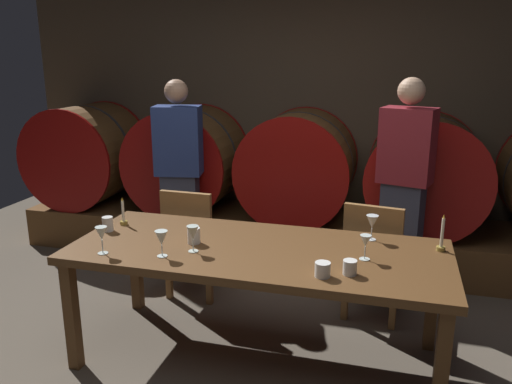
% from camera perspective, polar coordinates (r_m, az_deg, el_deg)
% --- Properties ---
extents(back_wall, '(5.86, 0.24, 2.96)m').
position_cam_1_polar(back_wall, '(5.15, 6.03, 10.81)').
color(back_wall, brown).
rests_on(back_wall, ground).
extents(barrel_shelf, '(5.28, 0.90, 0.37)m').
position_cam_1_polar(barrel_shelf, '(4.89, 4.53, -4.97)').
color(barrel_shelf, brown).
rests_on(barrel_shelf, ground).
extents(wine_barrel_far_left, '(1.00, 0.84, 1.00)m').
position_cam_1_polar(wine_barrel_far_left, '(5.53, -18.23, 3.99)').
color(wine_barrel_far_left, brown).
rests_on(wine_barrel_far_left, barrel_shelf).
extents(wine_barrel_left, '(1.00, 0.84, 1.00)m').
position_cam_1_polar(wine_barrel_left, '(5.01, -7.58, 3.52)').
color(wine_barrel_left, brown).
rests_on(wine_barrel_left, barrel_shelf).
extents(wine_barrel_center, '(1.00, 0.84, 1.00)m').
position_cam_1_polar(wine_barrel_center, '(4.70, 4.73, 2.82)').
color(wine_barrel_center, brown).
rests_on(wine_barrel_center, barrel_shelf).
extents(wine_barrel_right, '(1.00, 0.84, 1.00)m').
position_cam_1_polar(wine_barrel_right, '(4.63, 18.30, 1.91)').
color(wine_barrel_right, '#513319').
rests_on(wine_barrel_right, barrel_shelf).
extents(dining_table, '(2.26, 0.92, 0.74)m').
position_cam_1_polar(dining_table, '(3.12, 0.22, -7.39)').
color(dining_table, brown).
rests_on(dining_table, ground).
extents(chair_left, '(0.41, 0.41, 0.88)m').
position_cam_1_polar(chair_left, '(4.02, -7.03, -5.03)').
color(chair_left, olive).
rests_on(chair_left, ground).
extents(chair_right, '(0.45, 0.45, 0.88)m').
position_cam_1_polar(chair_right, '(3.75, 12.94, -6.84)').
color(chair_right, olive).
rests_on(chair_right, ground).
extents(guest_left, '(0.42, 0.31, 1.66)m').
position_cam_1_polar(guest_left, '(4.41, -8.46, 1.66)').
color(guest_left, '#33384C').
rests_on(guest_left, ground).
extents(guest_right, '(0.43, 0.33, 1.70)m').
position_cam_1_polar(guest_right, '(4.04, 16.06, 0.28)').
color(guest_right, '#33384C').
rests_on(guest_right, ground).
extents(candle_left, '(0.05, 0.05, 0.19)m').
position_cam_1_polar(candle_left, '(3.60, -14.48, -2.72)').
color(candle_left, olive).
rests_on(candle_left, dining_table).
extents(candle_right, '(0.05, 0.05, 0.23)m').
position_cam_1_polar(candle_right, '(3.22, 19.88, -5.07)').
color(candle_right, olive).
rests_on(candle_right, dining_table).
extents(wine_glass_far_left, '(0.07, 0.07, 0.16)m').
position_cam_1_polar(wine_glass_far_left, '(3.10, -16.76, -4.51)').
color(wine_glass_far_left, silver).
rests_on(wine_glass_far_left, dining_table).
extents(wine_glass_left, '(0.07, 0.07, 0.15)m').
position_cam_1_polar(wine_glass_left, '(2.99, -10.44, -5.11)').
color(wine_glass_left, silver).
rests_on(wine_glass_left, dining_table).
extents(wine_glass_center, '(0.07, 0.07, 0.16)m').
position_cam_1_polar(wine_glass_center, '(3.03, -7.03, -4.60)').
color(wine_glass_center, silver).
rests_on(wine_glass_center, dining_table).
extents(wine_glass_right, '(0.06, 0.06, 0.15)m').
position_cam_1_polar(wine_glass_right, '(2.96, 12.05, -5.42)').
color(wine_glass_right, silver).
rests_on(wine_glass_right, dining_table).
extents(wine_glass_far_right, '(0.08, 0.08, 0.16)m').
position_cam_1_polar(wine_glass_far_right, '(3.27, 12.75, -3.31)').
color(wine_glass_far_right, white).
rests_on(wine_glass_far_right, dining_table).
extents(cup_far_left, '(0.07, 0.07, 0.10)m').
position_cam_1_polar(cup_far_left, '(3.50, -16.11, -3.42)').
color(cup_far_left, white).
rests_on(cup_far_left, dining_table).
extents(cup_center_left, '(0.08, 0.08, 0.10)m').
position_cam_1_polar(cup_center_left, '(3.18, -6.90, -4.81)').
color(cup_center_left, white).
rests_on(cup_center_left, dining_table).
extents(cup_center_right, '(0.08, 0.08, 0.08)m').
position_cam_1_polar(cup_center_right, '(2.73, 7.40, -8.52)').
color(cup_center_right, white).
rests_on(cup_center_right, dining_table).
extents(cup_far_right, '(0.07, 0.07, 0.08)m').
position_cam_1_polar(cup_far_right, '(2.78, 10.37, -8.22)').
color(cup_far_right, white).
rests_on(cup_far_right, dining_table).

